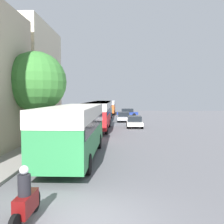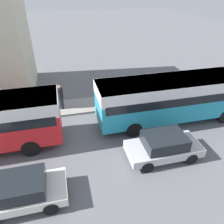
{
  "view_description": "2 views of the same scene",
  "coord_description": "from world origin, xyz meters",
  "px_view_note": "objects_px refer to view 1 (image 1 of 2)",
  "views": [
    {
      "loc": [
        0.92,
        -7.05,
        3.65
      ],
      "look_at": [
        -0.26,
        26.49,
        1.64
      ],
      "focal_mm": 40.0,
      "sensor_mm": 36.0,
      "label": 1
    },
    {
      "loc": [
        9.42,
        25.12,
        8.51
      ],
      "look_at": [
        -1.87,
        27.87,
        1.25
      ],
      "focal_mm": 35.0,
      "sensor_mm": 36.0,
      "label": 2
    }
  ],
  "objects_px": {
    "bus_following": "(98,112)",
    "motorcycle_behind_lead": "(25,201)",
    "car_crossing": "(134,122)",
    "bus_third_in_line": "(103,108)",
    "bus_lead": "(75,125)",
    "pedestrian_near_curb": "(75,117)",
    "car_far_curb": "(127,112)",
    "car_distant": "(124,117)",
    "bus_rear": "(109,106)"
  },
  "relations": [
    {
      "from": "bus_third_in_line",
      "to": "pedestrian_near_curb",
      "type": "distance_m",
      "value": 8.06
    },
    {
      "from": "bus_following",
      "to": "motorcycle_behind_lead",
      "type": "xyz_separation_m",
      "value": [
        -0.18,
        -20.28,
        -1.3
      ]
    },
    {
      "from": "motorcycle_behind_lead",
      "to": "car_distant",
      "type": "height_order",
      "value": "motorcycle_behind_lead"
    },
    {
      "from": "motorcycle_behind_lead",
      "to": "car_far_curb",
      "type": "height_order",
      "value": "motorcycle_behind_lead"
    },
    {
      "from": "bus_third_in_line",
      "to": "car_distant",
      "type": "relative_size",
      "value": 2.62
    },
    {
      "from": "bus_lead",
      "to": "car_distant",
      "type": "distance_m",
      "value": 22.75
    },
    {
      "from": "car_crossing",
      "to": "bus_rear",
      "type": "bearing_deg",
      "value": 100.43
    },
    {
      "from": "bus_lead",
      "to": "bus_third_in_line",
      "type": "xyz_separation_m",
      "value": [
        -0.16,
        24.77,
        -0.07
      ]
    },
    {
      "from": "bus_lead",
      "to": "car_far_curb",
      "type": "bearing_deg",
      "value": 83.15
    },
    {
      "from": "motorcycle_behind_lead",
      "to": "bus_third_in_line",
      "type": "bearing_deg",
      "value": 90.22
    },
    {
      "from": "bus_following",
      "to": "bus_third_in_line",
      "type": "height_order",
      "value": "bus_following"
    },
    {
      "from": "bus_rear",
      "to": "motorcycle_behind_lead",
      "type": "bearing_deg",
      "value": -90.18
    },
    {
      "from": "pedestrian_near_curb",
      "to": "bus_third_in_line",
      "type": "bearing_deg",
      "value": 67.53
    },
    {
      "from": "bus_following",
      "to": "car_crossing",
      "type": "height_order",
      "value": "bus_following"
    },
    {
      "from": "bus_lead",
      "to": "motorcycle_behind_lead",
      "type": "relative_size",
      "value": 4.39
    },
    {
      "from": "car_far_curb",
      "to": "car_distant",
      "type": "xyz_separation_m",
      "value": [
        -0.85,
        -10.44,
        -0.01
      ]
    },
    {
      "from": "bus_lead",
      "to": "motorcycle_behind_lead",
      "type": "distance_m",
      "value": 7.76
    },
    {
      "from": "bus_third_in_line",
      "to": "motorcycle_behind_lead",
      "type": "bearing_deg",
      "value": -89.78
    },
    {
      "from": "car_distant",
      "to": "pedestrian_near_curb",
      "type": "relative_size",
      "value": 2.16
    },
    {
      "from": "bus_lead",
      "to": "pedestrian_near_curb",
      "type": "height_order",
      "value": "bus_lead"
    },
    {
      "from": "bus_following",
      "to": "bus_rear",
      "type": "relative_size",
      "value": 1.02
    },
    {
      "from": "motorcycle_behind_lead",
      "to": "car_far_curb",
      "type": "distance_m",
      "value": 40.77
    },
    {
      "from": "car_crossing",
      "to": "pedestrian_near_curb",
      "type": "bearing_deg",
      "value": 165.04
    },
    {
      "from": "bus_following",
      "to": "motorcycle_behind_lead",
      "type": "height_order",
      "value": "bus_following"
    },
    {
      "from": "car_crossing",
      "to": "pedestrian_near_curb",
      "type": "height_order",
      "value": "pedestrian_near_curb"
    },
    {
      "from": "bus_third_in_line",
      "to": "car_distant",
      "type": "xyz_separation_m",
      "value": [
        3.27,
        -2.27,
        -1.21
      ]
    },
    {
      "from": "pedestrian_near_curb",
      "to": "car_far_curb",
      "type": "bearing_deg",
      "value": 65.24
    },
    {
      "from": "car_crossing",
      "to": "bus_third_in_line",
      "type": "bearing_deg",
      "value": 115.45
    },
    {
      "from": "bus_lead",
      "to": "pedestrian_near_curb",
      "type": "xyz_separation_m",
      "value": [
        -3.23,
        17.36,
        -0.93
      ]
    },
    {
      "from": "bus_following",
      "to": "car_far_curb",
      "type": "distance_m",
      "value": 20.69
    },
    {
      "from": "car_crossing",
      "to": "car_distant",
      "type": "bearing_deg",
      "value": 99.64
    },
    {
      "from": "motorcycle_behind_lead",
      "to": "pedestrian_near_curb",
      "type": "xyz_separation_m",
      "value": [
        -3.19,
        25.0,
        0.42
      ]
    },
    {
      "from": "bus_third_in_line",
      "to": "car_distant",
      "type": "height_order",
      "value": "bus_third_in_line"
    },
    {
      "from": "bus_following",
      "to": "bus_lead",
      "type": "bearing_deg",
      "value": -90.64
    },
    {
      "from": "bus_third_in_line",
      "to": "car_crossing",
      "type": "distance_m",
      "value": 10.51
    },
    {
      "from": "bus_third_in_line",
      "to": "pedestrian_near_curb",
      "type": "bearing_deg",
      "value": -112.47
    },
    {
      "from": "car_crossing",
      "to": "pedestrian_near_curb",
      "type": "distance_m",
      "value": 7.83
    },
    {
      "from": "car_far_curb",
      "to": "pedestrian_near_curb",
      "type": "distance_m",
      "value": 17.16
    },
    {
      "from": "bus_rear",
      "to": "pedestrian_near_curb",
      "type": "xyz_separation_m",
      "value": [
        -3.34,
        -20.87,
        -0.76
      ]
    },
    {
      "from": "motorcycle_behind_lead",
      "to": "car_crossing",
      "type": "bearing_deg",
      "value": 79.26
    },
    {
      "from": "car_crossing",
      "to": "car_far_curb",
      "type": "relative_size",
      "value": 0.95
    },
    {
      "from": "car_far_curb",
      "to": "pedestrian_near_curb",
      "type": "relative_size",
      "value": 2.17
    },
    {
      "from": "car_far_curb",
      "to": "pedestrian_near_curb",
      "type": "xyz_separation_m",
      "value": [
        -7.18,
        -15.58,
        0.34
      ]
    },
    {
      "from": "bus_third_in_line",
      "to": "bus_rear",
      "type": "bearing_deg",
      "value": 88.84
    },
    {
      "from": "bus_third_in_line",
      "to": "car_crossing",
      "type": "height_order",
      "value": "bus_third_in_line"
    },
    {
      "from": "motorcycle_behind_lead",
      "to": "car_distant",
      "type": "xyz_separation_m",
      "value": [
        3.14,
        30.14,
        0.06
      ]
    },
    {
      "from": "bus_lead",
      "to": "bus_rear",
      "type": "xyz_separation_m",
      "value": [
        0.11,
        38.23,
        -0.17
      ]
    },
    {
      "from": "pedestrian_near_curb",
      "to": "bus_following",
      "type": "bearing_deg",
      "value": -54.53
    },
    {
      "from": "bus_lead",
      "to": "pedestrian_near_curb",
      "type": "relative_size",
      "value": 5.31
    },
    {
      "from": "bus_lead",
      "to": "pedestrian_near_curb",
      "type": "distance_m",
      "value": 17.68
    }
  ]
}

